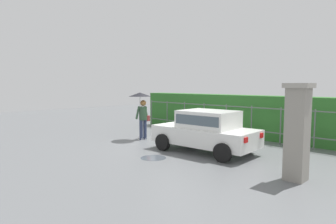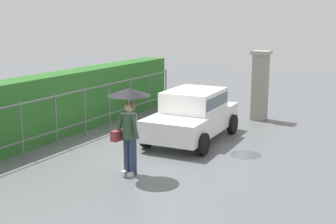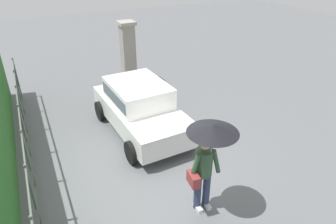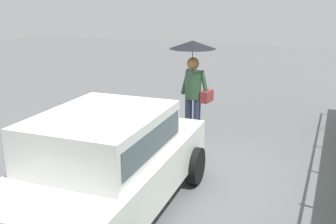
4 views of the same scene
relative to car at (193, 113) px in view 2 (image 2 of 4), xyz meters
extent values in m
plane|color=slate|center=(-1.46, 0.25, -0.80)|extent=(40.00, 40.00, 0.00)
cube|color=white|center=(-0.06, 0.00, -0.22)|extent=(3.78, 1.83, 0.60)
cube|color=white|center=(0.09, 0.00, 0.38)|extent=(1.97, 1.54, 0.60)
cube|color=#4C5B66|center=(0.09, 0.00, 0.40)|extent=(1.82, 1.55, 0.33)
cylinder|color=black|center=(-1.26, -0.91, -0.50)|extent=(0.61, 0.21, 0.60)
cylinder|color=black|center=(-1.35, 0.77, -0.50)|extent=(0.61, 0.21, 0.60)
cylinder|color=black|center=(1.23, -0.78, -0.50)|extent=(0.61, 0.21, 0.60)
cylinder|color=black|center=(1.14, 0.90, -0.50)|extent=(0.61, 0.21, 0.60)
cube|color=red|center=(1.83, -0.45, -0.07)|extent=(0.07, 0.20, 0.16)
cube|color=red|center=(1.77, 0.64, -0.07)|extent=(0.07, 0.20, 0.16)
cylinder|color=#2D3856|center=(-3.41, -0.13, -0.37)|extent=(0.15, 0.15, 0.86)
cylinder|color=#2D3856|center=(-3.39, 0.07, -0.37)|extent=(0.15, 0.15, 0.86)
cube|color=white|center=(-3.47, -0.12, -0.76)|extent=(0.26, 0.10, 0.08)
cube|color=white|center=(-3.45, 0.08, -0.76)|extent=(0.26, 0.10, 0.08)
cylinder|color=#2D4C33|center=(-3.40, -0.03, 0.35)|extent=(0.34, 0.34, 0.58)
sphere|color=#DBAD89|center=(-3.40, -0.03, 0.78)|extent=(0.22, 0.22, 0.22)
sphere|color=olive|center=(-3.37, -0.03, 0.80)|extent=(0.25, 0.25, 0.25)
cylinder|color=#2D4C33|center=(-3.50, -0.24, 0.37)|extent=(0.11, 0.23, 0.56)
cylinder|color=#2D4C33|center=(-3.45, 0.20, 0.37)|extent=(0.11, 0.23, 0.56)
cylinder|color=#B2B2B7|center=(-3.51, -0.09, 0.69)|extent=(0.02, 0.02, 0.77)
cone|color=black|center=(-3.51, -0.09, 1.16)|extent=(0.97, 0.97, 0.17)
cube|color=maroon|center=(-3.49, 0.25, 0.11)|extent=(0.36, 0.20, 0.24)
cube|color=gray|center=(3.49, -0.90, 0.35)|extent=(0.48, 0.48, 2.30)
cube|color=#9E998E|center=(3.49, -0.90, 1.56)|extent=(0.60, 0.60, 0.12)
cylinder|color=#59605B|center=(-3.74, 3.07, -0.05)|extent=(0.05, 0.05, 1.50)
cylinder|color=#59605B|center=(-2.47, 3.07, -0.05)|extent=(0.05, 0.05, 1.50)
cylinder|color=#59605B|center=(-1.20, 3.07, -0.05)|extent=(0.05, 0.05, 1.50)
cylinder|color=#59605B|center=(0.07, 3.07, -0.05)|extent=(0.05, 0.05, 1.50)
cylinder|color=#59605B|center=(1.34, 3.07, -0.05)|extent=(0.05, 0.05, 1.50)
cylinder|color=#59605B|center=(2.61, 3.07, -0.05)|extent=(0.05, 0.05, 1.50)
cylinder|color=#59605B|center=(3.88, 3.07, -0.05)|extent=(0.05, 0.05, 1.50)
cube|color=#59605B|center=(-1.20, 3.07, 0.62)|extent=(10.15, 0.03, 0.04)
cube|color=#59605B|center=(-1.20, 3.07, -0.35)|extent=(10.15, 0.03, 0.04)
cube|color=#2D6B28|center=(-1.20, 3.87, 0.15)|extent=(11.15, 0.90, 1.90)
cylinder|color=#4C545B|center=(-0.69, -1.90, -0.80)|extent=(0.84, 0.84, 0.00)
camera|label=1|loc=(6.24, -8.21, 1.57)|focal=31.27mm
camera|label=2|loc=(-11.93, -5.74, 2.87)|focal=49.17mm
camera|label=3|loc=(-7.36, 2.67, 4.05)|focal=32.80mm
camera|label=4|loc=(4.07, 2.67, 2.07)|focal=41.52mm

